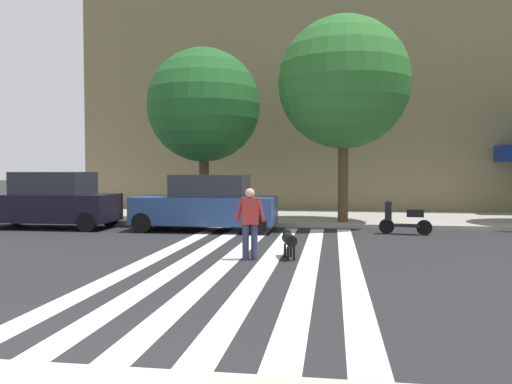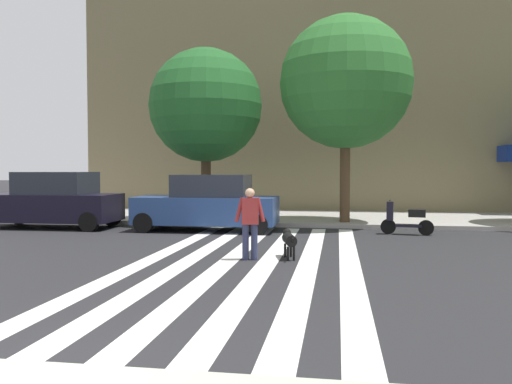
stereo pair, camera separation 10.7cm
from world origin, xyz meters
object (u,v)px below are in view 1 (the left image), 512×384
(parked_scooter, at_px, (405,220))
(dog_on_leash, at_px, (289,239))
(pedestrian_dog_walker, at_px, (250,220))
(parked_car_near_curb, at_px, (51,201))
(parked_car_behind_first, at_px, (206,204))
(street_tree_middle, at_px, (344,83))
(street_tree_nearest, at_px, (204,106))

(parked_scooter, bearing_deg, dog_on_leash, -123.52)
(dog_on_leash, bearing_deg, pedestrian_dog_walker, -158.91)
(parked_car_near_curb, bearing_deg, parked_car_behind_first, -0.00)
(parked_car_near_curb, relative_size, pedestrian_dog_walker, 2.84)
(dog_on_leash, bearing_deg, street_tree_middle, 79.23)
(pedestrian_dog_walker, relative_size, dog_on_leash, 1.50)
(street_tree_nearest, relative_size, dog_on_leash, 5.99)
(pedestrian_dog_walker, xyz_separation_m, dog_on_leash, (0.87, 0.33, -0.48))
(parked_car_near_curb, xyz_separation_m, street_tree_middle, (10.22, 2.18, 4.25))
(street_tree_middle, relative_size, dog_on_leash, 6.81)
(parked_car_near_curb, relative_size, parked_scooter, 2.86)
(parked_car_near_curb, distance_m, parked_scooter, 12.14)
(parked_car_near_curb, height_order, street_tree_nearest, street_tree_nearest)
(parked_car_near_curb, bearing_deg, street_tree_middle, 12.05)
(parked_car_behind_first, relative_size, parked_scooter, 2.91)
(pedestrian_dog_walker, bearing_deg, parked_car_behind_first, 113.70)
(parked_car_behind_first, height_order, pedestrian_dog_walker, parked_car_behind_first)
(parked_car_behind_first, relative_size, dog_on_leash, 4.33)
(parked_scooter, bearing_deg, parked_car_near_curb, 179.77)
(parked_scooter, bearing_deg, pedestrian_dog_walker, -128.11)
(street_tree_middle, bearing_deg, parked_car_behind_first, -154.51)
(parked_car_near_curb, xyz_separation_m, street_tree_nearest, (4.93, 2.49, 3.57))
(parked_car_behind_first, relative_size, street_tree_middle, 0.64)
(street_tree_middle, bearing_deg, parked_car_near_curb, -167.95)
(parked_car_behind_first, relative_size, street_tree_nearest, 0.72)
(parked_scooter, relative_size, street_tree_middle, 0.22)
(street_tree_nearest, relative_size, street_tree_middle, 0.88)
(street_tree_middle, xyz_separation_m, dog_on_leash, (-1.37, -7.18, -4.75))
(parked_car_near_curb, height_order, parked_car_behind_first, parked_car_near_curb)
(parked_car_behind_first, relative_size, pedestrian_dog_walker, 2.89)
(street_tree_middle, distance_m, dog_on_leash, 8.72)
(parked_car_near_curb, height_order, pedestrian_dog_walker, parked_car_near_curb)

